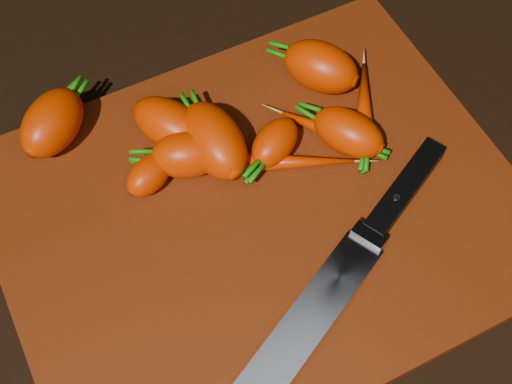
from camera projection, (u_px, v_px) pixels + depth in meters
name	position (u px, v px, depth m)	size (l,w,h in m)	color
ground	(261.00, 217.00, 0.71)	(2.00, 2.00, 0.01)	black
cutting_board	(261.00, 212.00, 0.70)	(0.50, 0.40, 0.01)	#5C1F08
carrot_0	(52.00, 123.00, 0.72)	(0.08, 0.05, 0.05)	red
carrot_1	(187.00, 155.00, 0.70)	(0.07, 0.05, 0.05)	red
carrot_2	(170.00, 124.00, 0.72)	(0.08, 0.05, 0.05)	red
carrot_3	(214.00, 140.00, 0.70)	(0.09, 0.06, 0.06)	red
carrot_4	(275.00, 143.00, 0.71)	(0.06, 0.04, 0.04)	red
carrot_5	(149.00, 175.00, 0.69)	(0.05, 0.03, 0.03)	red
carrot_6	(348.00, 132.00, 0.71)	(0.08, 0.04, 0.04)	red
carrot_7	(364.00, 107.00, 0.74)	(0.12, 0.02, 0.02)	red
carrot_8	(295.00, 162.00, 0.71)	(0.12, 0.02, 0.02)	red
carrot_9	(327.00, 131.00, 0.73)	(0.10, 0.03, 0.03)	red
carrot_10	(321.00, 67.00, 0.75)	(0.08, 0.05, 0.05)	red
knife	(314.00, 312.00, 0.63)	(0.32, 0.18, 0.02)	gray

